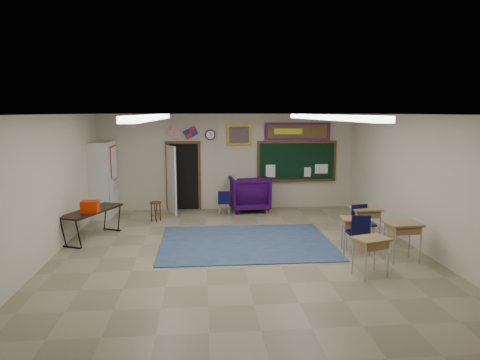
{
  "coord_description": "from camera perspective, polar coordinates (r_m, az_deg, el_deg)",
  "views": [
    {
      "loc": [
        -0.79,
        -8.87,
        3.04
      ],
      "look_at": [
        0.12,
        1.5,
        1.39
      ],
      "focal_mm": 32.0,
      "sensor_mm": 36.0,
      "label": 1
    }
  ],
  "objects": [
    {
      "name": "wingback_armchair",
      "position": [
        13.33,
        1.2,
        -1.77
      ],
      "size": [
        1.27,
        1.3,
        1.1
      ],
      "primitive_type": "imported",
      "rotation": [
        0.0,
        0.0,
        3.22
      ],
      "color": "#230536",
      "rests_on": "floor"
    },
    {
      "name": "framed_art_print",
      "position": [
        13.4,
        -0.13,
        6.06
      ],
      "size": [
        0.75,
        0.05,
        0.65
      ],
      "color": "#A1821F",
      "rests_on": "back_wall"
    },
    {
      "name": "front_wall",
      "position": [
        4.7,
        4.99,
        -10.19
      ],
      "size": [
        8.0,
        0.04,
        3.0
      ],
      "primitive_type": "cube",
      "color": "#B4AB92",
      "rests_on": "floor"
    },
    {
      "name": "student_desk_front_left",
      "position": [
        9.74,
        15.2,
        -6.87
      ],
      "size": [
        0.72,
        0.59,
        0.77
      ],
      "rotation": [
        0.0,
        0.0,
        -0.19
      ],
      "color": "olive",
      "rests_on": "floor"
    },
    {
      "name": "storage_cabinet",
      "position": [
        13.2,
        -17.75,
        0.11
      ],
      "size": [
        0.59,
        1.25,
        2.2
      ],
      "color": "beige",
      "rests_on": "floor"
    },
    {
      "name": "right_wall",
      "position": [
        10.2,
        23.07,
        -0.41
      ],
      "size": [
        0.04,
        9.0,
        3.0
      ],
      "primitive_type": "cube",
      "color": "#B4AB92",
      "rests_on": "floor"
    },
    {
      "name": "student_desk_front_right",
      "position": [
        10.6,
        16.35,
        -5.49
      ],
      "size": [
        0.69,
        0.52,
        0.81
      ],
      "rotation": [
        0.0,
        0.0,
        0.02
      ],
      "color": "olive",
      "rests_on": "floor"
    },
    {
      "name": "ceiling",
      "position": [
        8.9,
        0.07,
        8.74
      ],
      "size": [
        8.0,
        9.0,
        0.04
      ],
      "primitive_type": "cube",
      "color": "silver",
      "rests_on": "back_wall"
    },
    {
      "name": "bulletin_board",
      "position": [
        13.68,
        7.67,
        6.46
      ],
      "size": [
        2.1,
        0.05,
        0.55
      ],
      "color": "#9F0E0D",
      "rests_on": "back_wall"
    },
    {
      "name": "student_chair_reading",
      "position": [
        12.71,
        -2.11,
        -3.07
      ],
      "size": [
        0.42,
        0.42,
        0.76
      ],
      "primitive_type": null,
      "rotation": [
        0.0,
        0.0,
        3.04
      ],
      "color": "black",
      "rests_on": "floor"
    },
    {
      "name": "back_wall",
      "position": [
        13.48,
        -1.62,
        2.44
      ],
      "size": [
        8.0,
        0.04,
        3.0
      ],
      "primitive_type": "cube",
      "color": "#B4AB92",
      "rests_on": "floor"
    },
    {
      "name": "left_wall",
      "position": [
        9.56,
        -24.57,
        -1.1
      ],
      "size": [
        0.04,
        9.0,
        3.0
      ],
      "primitive_type": "cube",
      "color": "#B4AB92",
      "rests_on": "floor"
    },
    {
      "name": "fluorescent_strips",
      "position": [
        8.9,
        0.07,
        8.35
      ],
      "size": [
        3.86,
        6.0,
        0.1
      ],
      "primitive_type": null,
      "color": "white",
      "rests_on": "ceiling"
    },
    {
      "name": "doorway",
      "position": [
        13.39,
        -8.0,
        0.4
      ],
      "size": [
        1.1,
        0.89,
        2.16
      ],
      "color": "black",
      "rests_on": "back_wall"
    },
    {
      "name": "student_desk_back_left",
      "position": [
        8.44,
        17.01,
        -9.51
      ],
      "size": [
        0.73,
        0.63,
        0.75
      ],
      "rotation": [
        0.0,
        0.0,
        0.31
      ],
      "color": "olive",
      "rests_on": "floor"
    },
    {
      "name": "student_desk_back_right",
      "position": [
        9.45,
        20.83,
        -7.46
      ],
      "size": [
        0.72,
        0.56,
        0.82
      ],
      "rotation": [
        0.0,
        0.0,
        0.08
      ],
      "color": "olive",
      "rests_on": "floor"
    },
    {
      "name": "student_chair_desk_b",
      "position": [
        10.37,
        16.15,
        -5.81
      ],
      "size": [
        0.54,
        0.54,
        0.9
      ],
      "primitive_type": null,
      "rotation": [
        0.0,
        0.0,
        0.23
      ],
      "color": "black",
      "rests_on": "floor"
    },
    {
      "name": "chalkboard",
      "position": [
        13.75,
        7.59,
        2.35
      ],
      "size": [
        2.55,
        0.14,
        1.3
      ],
      "color": "#523117",
      "rests_on": "back_wall"
    },
    {
      "name": "area_rug",
      "position": [
        10.18,
        0.8,
        -8.31
      ],
      "size": [
        4.0,
        3.0,
        0.02
      ],
      "primitive_type": "cube",
      "color": "#384B6A",
      "rests_on": "floor"
    },
    {
      "name": "folding_table",
      "position": [
        10.98,
        -19.05,
        -5.45
      ],
      "size": [
        1.23,
        1.82,
        0.99
      ],
      "rotation": [
        0.0,
        0.0,
        -0.42
      ],
      "color": "black",
      "rests_on": "floor"
    },
    {
      "name": "wall_clock",
      "position": [
        13.36,
        -4.0,
        6.02
      ],
      "size": [
        0.32,
        0.05,
        0.32
      ],
      "color": "black",
      "rests_on": "back_wall"
    },
    {
      "name": "student_chair_desk_a",
      "position": [
        9.63,
        15.39,
        -6.93
      ],
      "size": [
        0.46,
        0.46,
        0.9
      ],
      "primitive_type": null,
      "rotation": [
        0.0,
        0.0,
        3.11
      ],
      "color": "black",
      "rests_on": "floor"
    },
    {
      "name": "floor",
      "position": [
        9.41,
        0.07,
        -9.85
      ],
      "size": [
        9.0,
        9.0,
        0.0
      ],
      "primitive_type": "plane",
      "color": "gray",
      "rests_on": "ground"
    },
    {
      "name": "wall_flags",
      "position": [
        13.33,
        -7.68,
        6.52
      ],
      "size": [
        1.16,
        0.06,
        0.7
      ],
      "primitive_type": null,
      "color": "red",
      "rests_on": "back_wall"
    },
    {
      "name": "wooden_stool",
      "position": [
        12.28,
        -11.16,
        -4.11
      ],
      "size": [
        0.32,
        0.32,
        0.56
      ],
      "color": "#4D2D17",
      "rests_on": "floor"
    }
  ]
}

